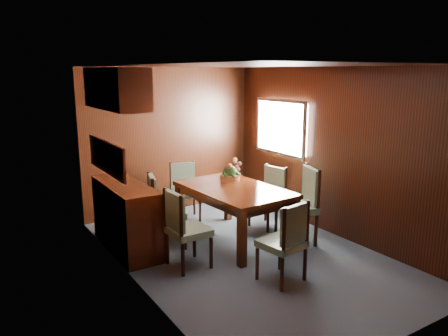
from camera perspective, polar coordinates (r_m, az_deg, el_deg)
ground at (r=5.82m, az=2.93°, el=-11.16°), size 4.50×4.50×0.00m
room_shell at (r=5.59m, az=0.28°, el=5.28°), size 3.06×4.52×2.41m
sideboard at (r=5.96m, az=-12.66°, el=-6.23°), size 0.48×1.40×0.90m
dining_table at (r=6.06m, az=1.33°, el=-3.54°), size 1.12×1.70×0.77m
chair_left_near at (r=5.27m, az=-5.38°, el=-7.43°), size 0.46×0.48×0.98m
chair_left_far at (r=5.93m, az=-8.19°, el=-5.03°), size 0.57×0.58×1.01m
chair_right_near at (r=6.13m, az=10.15°, el=-4.17°), size 0.63×0.65×1.07m
chair_right_far at (r=6.71m, az=6.07°, el=-3.27°), size 0.49×0.51×0.93m
chair_head at (r=4.95m, az=8.20°, el=-9.04°), size 0.52×0.50×0.95m
chair_foot at (r=7.05m, az=-5.19°, el=-2.55°), size 0.52×0.51×0.92m
flower_centerpiece at (r=6.37m, az=0.79°, el=-0.33°), size 0.31×0.31×0.31m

